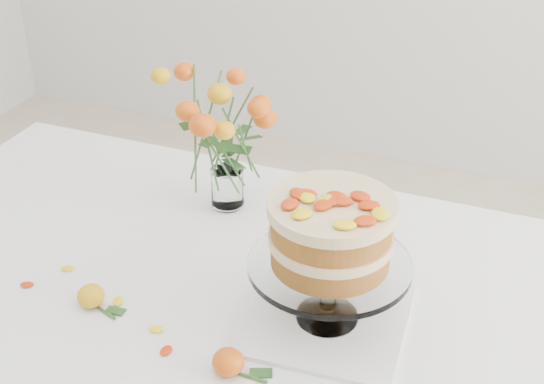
{
  "coord_description": "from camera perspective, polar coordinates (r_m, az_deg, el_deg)",
  "views": [
    {
      "loc": [
        0.52,
        -0.98,
        1.62
      ],
      "look_at": [
        0.08,
        0.13,
        0.9
      ],
      "focal_mm": 50.0,
      "sensor_mm": 36.0,
      "label": 1
    }
  ],
  "objects": [
    {
      "name": "loose_rose_near",
      "position": [
        1.38,
        -13.46,
        -7.63
      ],
      "size": [
        0.08,
        0.05,
        0.04
      ],
      "rotation": [
        0.0,
        0.0,
        -0.33
      ],
      "color": "gold",
      "rests_on": "table"
    },
    {
      "name": "stray_petal_b",
      "position": [
        1.32,
        -8.7,
        -10.19
      ],
      "size": [
        0.03,
        0.02,
        0.0
      ],
      "primitive_type": "ellipsoid",
      "color": "yellow",
      "rests_on": "table"
    },
    {
      "name": "stray_petal_c",
      "position": [
        1.27,
        -7.98,
        -11.75
      ],
      "size": [
        0.03,
        0.02,
        0.0
      ],
      "primitive_type": "ellipsoid",
      "color": "yellow",
      "rests_on": "table"
    },
    {
      "name": "stray_petal_a",
      "position": [
        1.39,
        -11.53,
        -8.09
      ],
      "size": [
        0.03,
        0.02,
        0.0
      ],
      "primitive_type": "ellipsoid",
      "color": "yellow",
      "rests_on": "table"
    },
    {
      "name": "stray_petal_d",
      "position": [
        1.49,
        -15.13,
        -5.58
      ],
      "size": [
        0.03,
        0.02,
        0.0
      ],
      "primitive_type": "ellipsoid",
      "color": "yellow",
      "rests_on": "table"
    },
    {
      "name": "loose_rose_far",
      "position": [
        1.22,
        -3.3,
        -12.67
      ],
      "size": [
        0.09,
        0.05,
        0.04
      ],
      "rotation": [
        0.0,
        0.0,
        -0.01
      ],
      "color": "#BC5909",
      "rests_on": "table"
    },
    {
      "name": "stray_petal_e",
      "position": [
        1.47,
        -17.96,
        -6.68
      ],
      "size": [
        0.03,
        0.02,
        0.0
      ],
      "primitive_type": "ellipsoid",
      "color": "yellow",
      "rests_on": "table"
    },
    {
      "name": "napkin",
      "position": [
        1.32,
        4.15,
        -9.52
      ],
      "size": [
        0.28,
        0.28,
        0.01
      ],
      "primitive_type": "cube",
      "rotation": [
        0.0,
        0.0,
        0.07
      ],
      "color": "white",
      "rests_on": "table"
    },
    {
      "name": "table",
      "position": [
        1.45,
        -5.03,
        -9.55
      ],
      "size": [
        1.43,
        0.93,
        0.76
      ],
      "color": "tan",
      "rests_on": "ground"
    },
    {
      "name": "cake_stand",
      "position": [
        1.22,
        4.45,
        -3.53
      ],
      "size": [
        0.27,
        0.27,
        0.24
      ],
      "rotation": [
        0.0,
        0.0,
        0.21
      ],
      "color": "white",
      "rests_on": "napkin"
    },
    {
      "name": "rose_vase",
      "position": [
        1.53,
        -3.56,
        5.58
      ],
      "size": [
        0.29,
        0.29,
        0.35
      ],
      "rotation": [
        0.0,
        0.0,
        0.29
      ],
      "color": "white",
      "rests_on": "table"
    }
  ]
}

